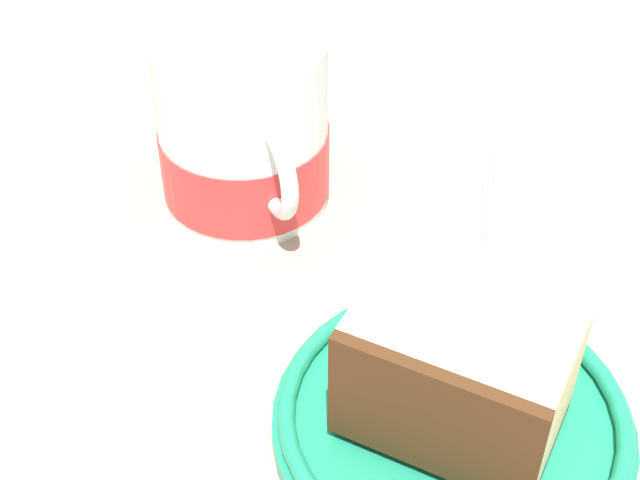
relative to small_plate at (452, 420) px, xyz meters
The scene contains 5 objects.
ground_plane 12.28cm from the small_plate, 17.44° to the right, with size 126.54×126.54×3.12cm, color tan.
small_plate is the anchor object (origin of this frame).
cake_slice 3.32cm from the small_plate, 57.66° to the left, with size 10.91×10.19×6.28cm.
tea_mug 20.25cm from the small_plate, 64.69° to the right, with size 9.68×12.05×10.21cm.
folded_napkin 18.60cm from the small_plate, 124.70° to the right, with size 10.42×9.40×0.60cm, color white.
Camera 1 is at (-3.38, 28.29, 33.09)cm, focal length 51.05 mm.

